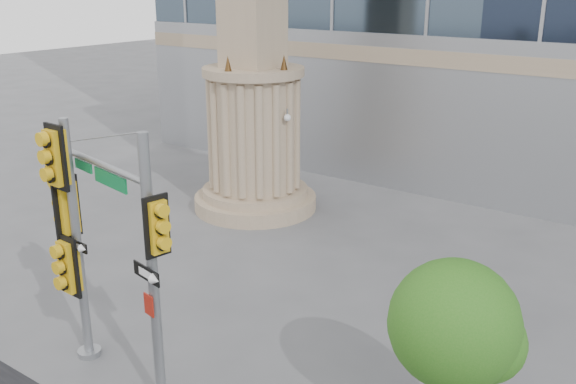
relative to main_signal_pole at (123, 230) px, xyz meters
The scene contains 4 objects.
monument 11.04m from the main_signal_pole, 115.39° to the left, with size 4.40×4.40×16.60m.
main_signal_pole is the anchor object (origin of this frame).
secondary_signal_pole 1.72m from the main_signal_pole, behind, with size 0.92×0.71×5.36m.
street_tree 6.36m from the main_signal_pole, 18.70° to the left, with size 2.29×2.23×3.56m.
Camera 1 is at (7.86, -8.15, 7.97)m, focal length 40.00 mm.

